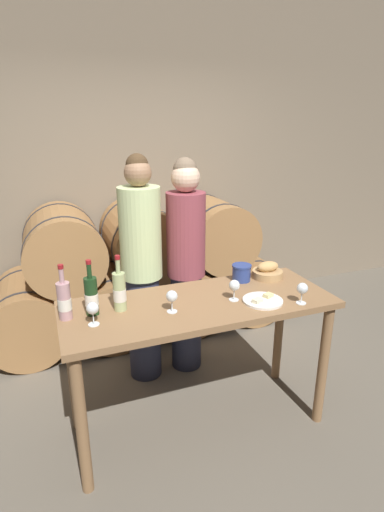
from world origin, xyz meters
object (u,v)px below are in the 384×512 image
(wine_bottle_red, at_px, (91,296))
(wine_glass_right, at_px, (302,289))
(wine_glass_far_left, at_px, (93,309))
(wine_bottle_rose, at_px, (64,300))
(wine_glass_left, at_px, (172,297))
(wine_bottle_white, at_px, (120,291))
(blue_crock, at_px, (241,272))
(person_right, at_px, (186,264))
(bread_basket, at_px, (268,272))
(wine_glass_center, at_px, (234,286))
(tasting_table, at_px, (199,321))
(person_left, at_px, (142,269))
(cheese_plate, at_px, (263,300))

(wine_bottle_red, distance_m, wine_glass_right, 1.22)
(wine_glass_far_left, distance_m, wine_glass_right, 1.21)
(wine_bottle_rose, relative_size, wine_glass_left, 2.42)
(wine_bottle_white, relative_size, blue_crock, 2.51)
(wine_bottle_white, bearing_deg, wine_glass_left, -26.11)
(person_right, xyz_separation_m, bread_basket, (0.43, -0.48, 0.05))
(wine_bottle_rose, relative_size, wine_glass_center, 2.42)
(wine_bottle_rose, bearing_deg, wine_glass_center, -6.82)
(wine_bottle_rose, bearing_deg, wine_glass_right, -12.76)
(wine_bottle_red, distance_m, wine_bottle_white, 0.16)
(bread_basket, bearing_deg, tasting_table, -161.60)
(bread_basket, bearing_deg, wine_bottle_white, -172.84)
(wine_glass_center, bearing_deg, wine_glass_far_left, -179.25)
(blue_crock, bearing_deg, wine_bottle_white, -170.25)
(person_left, xyz_separation_m, cheese_plate, (0.54, -0.81, 0.01))
(cheese_plate, xyz_separation_m, wine_glass_left, (-0.55, 0.07, 0.08))
(bread_basket, xyz_separation_m, wine_glass_right, (-0.03, -0.43, 0.05))
(bread_basket, xyz_separation_m, cheese_plate, (-0.23, -0.33, -0.03))
(wine_bottle_rose, bearing_deg, wine_glass_left, -12.92)
(wine_bottle_white, xyz_separation_m, wine_glass_far_left, (-0.17, -0.13, -0.02))
(person_right, distance_m, wine_glass_far_left, 1.09)
(wine_glass_right, bearing_deg, wine_bottle_red, 165.63)
(wine_bottle_rose, xyz_separation_m, wine_glass_right, (1.33, -0.30, -0.02))
(cheese_plate, bearing_deg, wine_glass_center, 151.16)
(wine_bottle_white, xyz_separation_m, wine_glass_center, (0.67, -0.12, -0.02))
(wine_bottle_red, bearing_deg, bread_basket, 6.17)
(wine_glass_right, bearing_deg, tasting_table, 156.86)
(wine_glass_far_left, distance_m, wine_glass_center, 0.84)
(person_right, xyz_separation_m, wine_glass_center, (0.04, -0.73, 0.10))
(person_right, height_order, wine_glass_center, person_right)
(cheese_plate, bearing_deg, blue_crock, 83.99)
(person_right, distance_m, wine_bottle_rose, 1.12)
(person_left, height_order, wine_glass_far_left, person_left)
(wine_glass_far_left, bearing_deg, wine_bottle_red, 84.47)
(wine_bottle_white, xyz_separation_m, blue_crock, (0.86, 0.15, -0.05))
(wine_bottle_white, height_order, cheese_plate, wine_bottle_white)
(wine_bottle_red, bearing_deg, person_left, 54.42)
(blue_crock, bearing_deg, person_right, 116.45)
(person_left, relative_size, bread_basket, 8.24)
(tasting_table, height_order, cheese_plate, cheese_plate)
(cheese_plate, bearing_deg, wine_bottle_red, 168.33)
(person_left, xyz_separation_m, wine_glass_far_left, (-0.45, -0.74, 0.10))
(cheese_plate, relative_size, wine_glass_center, 1.85)
(person_right, relative_size, wine_glass_right, 12.92)
(tasting_table, relative_size, wine_glass_right, 12.58)
(wine_bottle_rose, relative_size, wine_glass_far_left, 2.42)
(cheese_plate, height_order, wine_glass_far_left, wine_glass_far_left)
(wine_bottle_rose, distance_m, wine_glass_left, 0.59)
(person_left, xyz_separation_m, bread_basket, (0.77, -0.48, 0.05))
(tasting_table, height_order, wine_bottle_rose, wine_bottle_rose)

